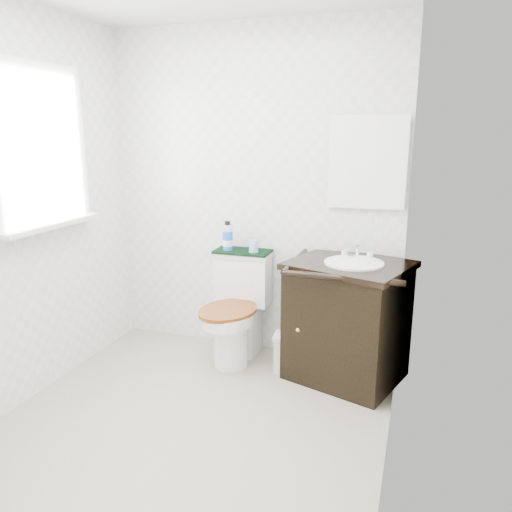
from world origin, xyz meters
The scene contains 13 objects.
floor centered at (0.00, 0.00, 0.00)m, with size 2.40×2.40×0.00m, color #B3AC90.
wall_back centered at (0.00, 1.20, 1.20)m, with size 2.40×2.40×0.00m, color white.
wall_left centered at (-1.10, 0.00, 1.20)m, with size 2.40×2.40×0.00m, color white.
wall_right centered at (1.10, 0.00, 1.20)m, with size 2.40×2.40×0.00m, color white.
window centered at (-1.07, 0.25, 1.55)m, with size 0.02×0.70×0.90m, color white.
mirror centered at (0.82, 1.18, 1.45)m, with size 0.50×0.02×0.60m, color silver.
toilet centered at (-0.05, 0.97, 0.34)m, with size 0.46×0.66×0.78m.
vanity centered at (0.77, 0.90, 0.43)m, with size 0.89×0.82×0.92m.
trash_bin centered at (0.37, 0.85, 0.14)m, with size 0.20×0.17×0.28m.
towel centered at (-0.05, 1.09, 0.79)m, with size 0.41×0.22×0.02m, color black.
mouthwash_bottle centered at (-0.16, 1.07, 0.90)m, with size 0.08×0.08×0.22m.
cup centered at (0.05, 1.06, 0.84)m, with size 0.07×0.07×0.09m, color #7EA2CE.
soap_bar centered at (0.76, 1.03, 0.83)m, with size 0.07×0.04×0.02m, color #176570.
Camera 1 is at (1.17, -2.29, 1.66)m, focal length 35.00 mm.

